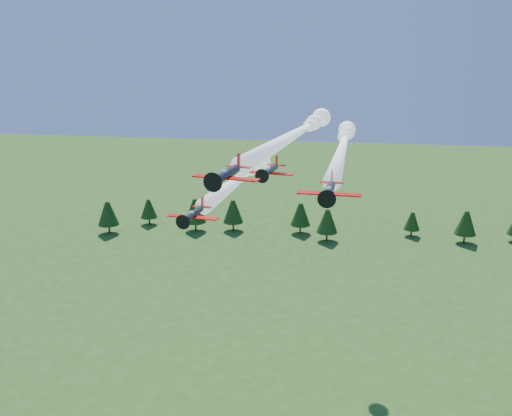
# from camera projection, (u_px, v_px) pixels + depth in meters

# --- Properties ---
(plane_lead) EXTENTS (15.50, 57.12, 3.70)m
(plane_lead) POSITION_uv_depth(u_px,v_px,m) (295.00, 134.00, 96.83)
(plane_lead) COLOR black
(plane_lead) RESTS_ON ground
(plane_left) EXTENTS (10.45, 42.85, 3.70)m
(plane_left) POSITION_uv_depth(u_px,v_px,m) (242.00, 177.00, 104.12)
(plane_left) COLOR black
(plane_left) RESTS_ON ground
(plane_right) EXTENTS (8.75, 58.17, 3.70)m
(plane_right) POSITION_uv_depth(u_px,v_px,m) (343.00, 147.00, 103.65)
(plane_right) COLOR black
(plane_right) RESTS_ON ground
(plane_slot) EXTENTS (7.71, 8.43, 2.69)m
(plane_slot) POSITION_uv_depth(u_px,v_px,m) (270.00, 170.00, 86.52)
(plane_slot) COLOR black
(plane_slot) RESTS_ON ground
(treeline) EXTENTS (159.15, 18.77, 11.70)m
(treeline) POSITION_uv_depth(u_px,v_px,m) (296.00, 216.00, 195.90)
(treeline) COLOR #382314
(treeline) RESTS_ON ground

